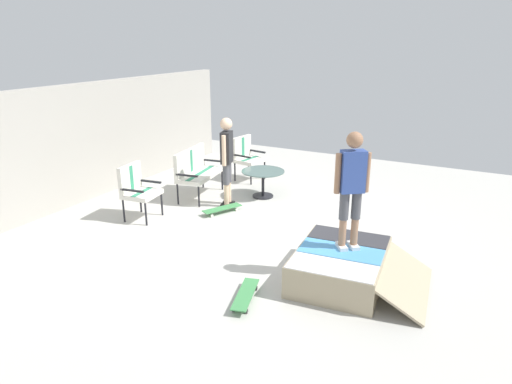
{
  "coord_description": "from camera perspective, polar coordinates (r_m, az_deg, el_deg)",
  "views": [
    {
      "loc": [
        -6.51,
        -3.42,
        3.23
      ],
      "look_at": [
        0.1,
        0.1,
        0.7
      ],
      "focal_mm": 32.42,
      "sensor_mm": 36.0,
      "label": 1
    }
  ],
  "objects": [
    {
      "name": "patio_chair_by_wall",
      "position": [
        8.76,
        -14.56,
        0.66
      ],
      "size": [
        0.69,
        0.63,
        1.02
      ],
      "color": "black",
      "rests_on": "ground_plane"
    },
    {
      "name": "skate_ramp",
      "position": [
        6.56,
        10.59,
        -8.94
      ],
      "size": [
        1.67,
        1.89,
        0.46
      ],
      "color": "tan",
      "rests_on": "ground_plane"
    },
    {
      "name": "patio_chair_near_house",
      "position": [
        10.86,
        -1.25,
        4.7
      ],
      "size": [
        0.69,
        0.63,
        1.02
      ],
      "color": "black",
      "rests_on": "ground_plane"
    },
    {
      "name": "person_watching",
      "position": [
        9.03,
        -3.62,
        4.58
      ],
      "size": [
        0.46,
        0.31,
        1.77
      ],
      "color": "black",
      "rests_on": "ground_plane"
    },
    {
      "name": "patio_bench",
      "position": [
        9.75,
        -7.49,
        2.93
      ],
      "size": [
        1.32,
        0.73,
        1.02
      ],
      "color": "black",
      "rests_on": "ground_plane"
    },
    {
      "name": "back_wall_cinderblock",
      "position": [
        10.08,
        -20.35,
        5.76
      ],
      "size": [
        9.0,
        0.2,
        2.36
      ],
      "color": "#ADA89E",
      "rests_on": "ground_plane"
    },
    {
      "name": "skateboard_by_bench",
      "position": [
        8.91,
        -4.19,
        -2.06
      ],
      "size": [
        0.81,
        0.53,
        0.1
      ],
      "color": "#3F8C4C",
      "rests_on": "ground_plane"
    },
    {
      "name": "ground_plane",
      "position": [
        8.05,
        0.29,
        -5.38
      ],
      "size": [
        12.0,
        12.0,
        0.1
      ],
      "primitive_type": "cube",
      "color": "beige"
    },
    {
      "name": "patio_table",
      "position": [
        9.68,
        0.87,
        1.69
      ],
      "size": [
        0.9,
        0.9,
        0.57
      ],
      "color": "black",
      "rests_on": "ground_plane"
    },
    {
      "name": "person_skater",
      "position": [
        6.22,
        11.74,
        1.1
      ],
      "size": [
        0.36,
        0.4,
        1.62
      ],
      "color": "silver",
      "rests_on": "skate_ramp"
    },
    {
      "name": "skateboard_spare",
      "position": [
        6.07,
        -1.32,
        -12.54
      ],
      "size": [
        0.82,
        0.41,
        0.1
      ],
      "color": "#3F8C4C",
      "rests_on": "ground_plane"
    }
  ]
}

